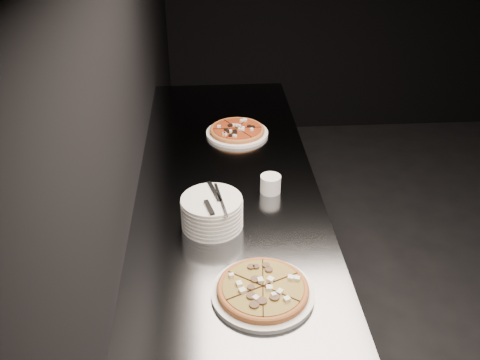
{
  "coord_description": "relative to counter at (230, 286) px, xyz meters",
  "views": [
    {
      "loc": [
        -2.2,
        -1.76,
        2.09
      ],
      "look_at": [
        -2.08,
        0.08,
        0.96
      ],
      "focal_mm": 40.0,
      "sensor_mm": 36.0,
      "label": 1
    }
  ],
  "objects": [
    {
      "name": "counter",
      "position": [
        0.0,
        0.0,
        0.0
      ],
      "size": [
        0.74,
        2.44,
        0.92
      ],
      "color": "slate",
      "rests_on": "floor"
    },
    {
      "name": "pizza_mushroom",
      "position": [
        0.08,
        -0.54,
        0.48
      ],
      "size": [
        0.38,
        0.38,
        0.04
      ],
      "rotation": [
        0.0,
        0.0,
        0.43
      ],
      "color": "white",
      "rests_on": "counter"
    },
    {
      "name": "wall_left",
      "position": [
        -0.37,
        0.0,
        0.94
      ],
      "size": [
        0.02,
        5.0,
        2.8
      ],
      "primitive_type": "cube",
      "color": "black",
      "rests_on": "floor"
    },
    {
      "name": "cutlery",
      "position": [
        -0.06,
        -0.18,
        0.58
      ],
      "size": [
        0.07,
        0.24,
        0.01
      ],
      "rotation": [
        0.0,
        0.0,
        0.26
      ],
      "color": "silver",
      "rests_on": "plate_stack"
    },
    {
      "name": "plate_stack",
      "position": [
        -0.07,
        -0.17,
        0.52
      ],
      "size": [
        0.22,
        0.22,
        0.12
      ],
      "color": "white",
      "rests_on": "counter"
    },
    {
      "name": "pizza_tomato",
      "position": [
        0.07,
        0.56,
        0.48
      ],
      "size": [
        0.3,
        0.3,
        0.03
      ],
      "rotation": [
        0.0,
        0.0,
        0.02
      ],
      "color": "white",
      "rests_on": "counter"
    },
    {
      "name": "ramekin",
      "position": [
        0.17,
        0.04,
        0.5
      ],
      "size": [
        0.08,
        0.08,
        0.07
      ],
      "color": "silver",
      "rests_on": "counter"
    }
  ]
}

